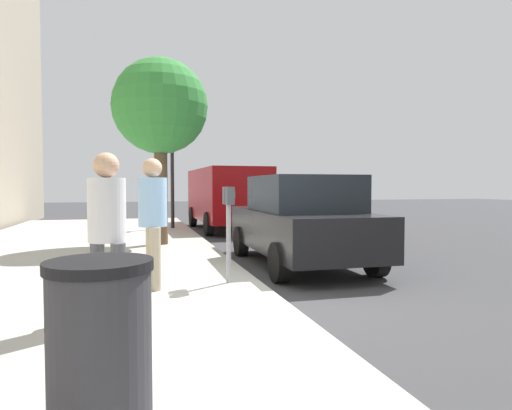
# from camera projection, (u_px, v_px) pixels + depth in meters

# --- Properties ---
(ground_plane) EXTENTS (80.00, 80.00, 0.00)m
(ground_plane) POSITION_uv_depth(u_px,v_px,m) (265.00, 295.00, 6.35)
(ground_plane) COLOR #38383A
(ground_plane) RESTS_ON ground
(sidewalk_slab) EXTENTS (28.00, 6.00, 0.15)m
(sidewalk_slab) POSITION_uv_depth(u_px,v_px,m) (37.00, 305.00, 5.56)
(sidewalk_slab) COLOR #A8A59E
(sidewalk_slab) RESTS_ON ground_plane
(parking_meter) EXTENTS (0.36, 0.12, 1.41)m
(parking_meter) POSITION_uv_depth(u_px,v_px,m) (229.00, 214.00, 6.44)
(parking_meter) COLOR gray
(parking_meter) RESTS_ON sidewalk_slab
(pedestrian_at_meter) EXTENTS (0.54, 0.39, 1.81)m
(pedestrian_at_meter) POSITION_uv_depth(u_px,v_px,m) (153.00, 211.00, 6.14)
(pedestrian_at_meter) COLOR tan
(pedestrian_at_meter) RESTS_ON sidewalk_slab
(pedestrian_bystander) EXTENTS (0.46, 0.38, 1.77)m
(pedestrian_bystander) POSITION_uv_depth(u_px,v_px,m) (107.00, 222.00, 4.57)
(pedestrian_bystander) COLOR #47474C
(pedestrian_bystander) RESTS_ON sidewalk_slab
(parked_sedan_near) EXTENTS (4.42, 2.01, 1.77)m
(parked_sedan_near) POSITION_uv_depth(u_px,v_px,m) (301.00, 220.00, 8.68)
(parked_sedan_near) COLOR black
(parked_sedan_near) RESTS_ON ground_plane
(parked_van_far) EXTENTS (5.24, 2.21, 2.18)m
(parked_van_far) POSITION_uv_depth(u_px,v_px,m) (226.00, 195.00, 15.75)
(parked_van_far) COLOR maroon
(parked_van_far) RESTS_ON ground_plane
(street_tree) EXTENTS (2.30, 2.30, 4.51)m
(street_tree) POSITION_uv_depth(u_px,v_px,m) (160.00, 108.00, 10.68)
(street_tree) COLOR brown
(street_tree) RESTS_ON sidewalk_slab
(traffic_signal) EXTENTS (0.24, 0.44, 3.60)m
(traffic_signal) POSITION_uv_depth(u_px,v_px,m) (175.00, 157.00, 14.92)
(traffic_signal) COLOR black
(traffic_signal) RESTS_ON sidewalk_slab
(trash_bin) EXTENTS (0.59, 0.59, 1.01)m
(trash_bin) POSITION_uv_depth(u_px,v_px,m) (100.00, 350.00, 2.45)
(trash_bin) COLOR #2D2D33
(trash_bin) RESTS_ON sidewalk_slab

